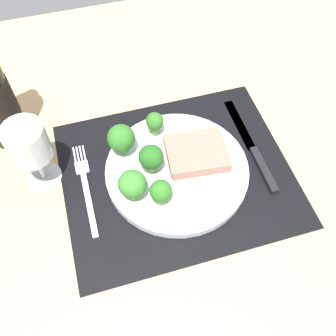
# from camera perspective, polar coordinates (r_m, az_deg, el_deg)

# --- Properties ---
(ground_plane) EXTENTS (1.40, 1.10, 0.03)m
(ground_plane) POSITION_cam_1_polar(r_m,az_deg,el_deg) (0.71, 1.29, -1.51)
(ground_plane) COLOR tan
(placemat) EXTENTS (0.41, 0.35, 0.00)m
(placemat) POSITION_cam_1_polar(r_m,az_deg,el_deg) (0.70, 1.32, -0.79)
(placemat) COLOR black
(placemat) RESTS_ON ground_plane
(plate) EXTENTS (0.26, 0.26, 0.02)m
(plate) POSITION_cam_1_polar(r_m,az_deg,el_deg) (0.69, 1.33, -0.37)
(plate) COLOR silver
(plate) RESTS_ON placemat
(steak) EXTENTS (0.12, 0.10, 0.02)m
(steak) POSITION_cam_1_polar(r_m,az_deg,el_deg) (0.69, 4.24, 2.27)
(steak) COLOR #9E6B5B
(steak) RESTS_ON plate
(broccoli_back_left) EXTENTS (0.04, 0.04, 0.06)m
(broccoli_back_left) POSITION_cam_1_polar(r_m,az_deg,el_deg) (0.65, -2.52, 1.56)
(broccoli_back_left) COLOR #6B994C
(broccoli_back_left) RESTS_ON plate
(broccoli_center) EXTENTS (0.04, 0.04, 0.05)m
(broccoli_center) POSITION_cam_1_polar(r_m,az_deg,el_deg) (0.63, -1.07, -3.55)
(broccoli_center) COLOR #5B8942
(broccoli_center) RESTS_ON plate
(broccoli_near_fork) EXTENTS (0.05, 0.05, 0.06)m
(broccoli_near_fork) POSITION_cam_1_polar(r_m,az_deg,el_deg) (0.63, -5.32, -2.45)
(broccoli_near_fork) COLOR #6B994C
(broccoli_near_fork) RESTS_ON plate
(broccoli_near_steak) EXTENTS (0.05, 0.05, 0.07)m
(broccoli_near_steak) POSITION_cam_1_polar(r_m,az_deg,el_deg) (0.68, -6.97, 4.39)
(broccoli_near_steak) COLOR #5B8942
(broccoli_near_steak) RESTS_ON plate
(broccoli_front_edge) EXTENTS (0.03, 0.03, 0.05)m
(broccoli_front_edge) POSITION_cam_1_polar(r_m,az_deg,el_deg) (0.71, -1.98, 6.81)
(broccoli_front_edge) COLOR #5B8942
(broccoli_front_edge) RESTS_ON plate
(fork) EXTENTS (0.02, 0.19, 0.01)m
(fork) POSITION_cam_1_polar(r_m,az_deg,el_deg) (0.70, -12.10, -2.82)
(fork) COLOR silver
(fork) RESTS_ON placemat
(knife) EXTENTS (0.02, 0.23, 0.01)m
(knife) POSITION_cam_1_polar(r_m,az_deg,el_deg) (0.74, 12.66, 2.53)
(knife) COLOR black
(knife) RESTS_ON placemat
(wine_glass) EXTENTS (0.07, 0.07, 0.14)m
(wine_glass) POSITION_cam_1_polar(r_m,az_deg,el_deg) (0.66, -19.97, 3.10)
(wine_glass) COLOR silver
(wine_glass) RESTS_ON ground_plane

